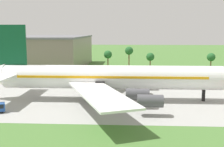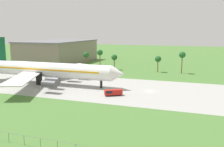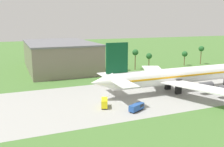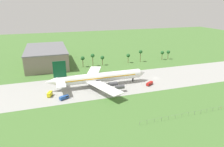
% 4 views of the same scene
% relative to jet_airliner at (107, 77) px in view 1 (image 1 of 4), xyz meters
% --- Properties ---
extents(jet_airliner, '(72.55, 60.97, 20.59)m').
position_rel_jet_airliner_xyz_m(jet_airliner, '(0.00, 0.00, 0.00)').
color(jet_airliner, white).
rests_on(jet_airliner, ground_plane).
extents(terminal_building, '(36.72, 61.20, 16.19)m').
position_rel_jet_airliner_xyz_m(terminal_building, '(-34.42, 67.55, 1.79)').
color(terminal_building, slate).
rests_on(terminal_building, ground_plane).
extents(palm_tree_row, '(93.96, 3.60, 12.18)m').
position_rel_jet_airliner_xyz_m(palm_tree_row, '(40.49, 48.06, 1.97)').
color(palm_tree_row, brown).
rests_on(palm_tree_row, ground_plane).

